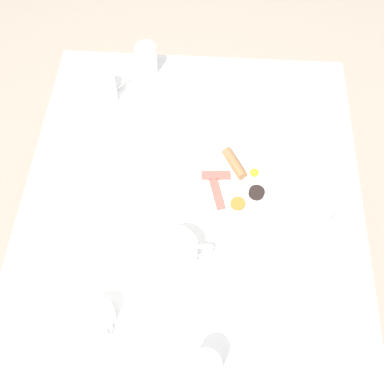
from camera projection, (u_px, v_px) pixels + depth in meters
name	position (u px, v px, depth m)	size (l,w,h in m)	color
ground_plane	(192.00, 276.00, 2.04)	(8.00, 8.00, 0.00)	gray
table	(192.00, 205.00, 1.44)	(1.04, 1.20, 0.75)	white
breakfast_plate	(236.00, 183.00, 1.40)	(0.27, 0.27, 0.04)	white
teapot_near	(177.00, 251.00, 1.24)	(0.20, 0.12, 0.12)	white
teapot_far	(99.00, 88.00, 1.54)	(0.17, 0.13, 0.12)	white
teacup_with_saucer_left	(101.00, 315.00, 1.17)	(0.14, 0.14, 0.07)	white
water_glass_tall	(147.00, 60.00, 1.60)	(0.07, 0.07, 0.11)	white
water_glass_short	(206.00, 368.00, 1.09)	(0.07, 0.07, 0.10)	white
creamer_jug	(340.00, 229.00, 1.30)	(0.09, 0.07, 0.05)	white
napkin_folded	(311.00, 127.00, 1.51)	(0.19, 0.15, 0.01)	white
fork_by_plate	(183.00, 106.00, 1.56)	(0.13, 0.13, 0.00)	silver
knife_by_plate	(290.00, 321.00, 1.19)	(0.13, 0.18, 0.00)	silver
spoon_for_tea	(120.00, 167.00, 1.43)	(0.11, 0.11, 0.00)	silver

